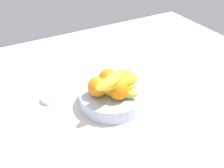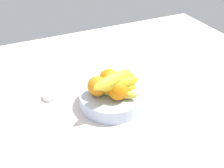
{
  "view_description": "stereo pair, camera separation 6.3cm",
  "coord_description": "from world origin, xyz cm",
  "views": [
    {
      "loc": [
        36.7,
        73.18,
        66.15
      ],
      "look_at": [
        -3.58,
        0.3,
        9.4
      ],
      "focal_mm": 44.23,
      "sensor_mm": 36.0,
      "label": 1
    },
    {
      "loc": [
        31.1,
        76.01,
        66.15
      ],
      "look_at": [
        -3.58,
        0.3,
        9.4
      ],
      "focal_mm": 44.23,
      "sensor_mm": 36.0,
      "label": 2
    }
  ],
  "objects": [
    {
      "name": "jar_lid",
      "position": [
        16.82,
        -13.5,
        0.86
      ],
      "size": [
        6.31,
        6.31,
        1.72
      ],
      "primitive_type": "cylinder",
      "color": "silver",
      "rests_on": "ground_plane"
    },
    {
      "name": "orange_back_left",
      "position": [
        -9.41,
        0.13,
        9.13
      ],
      "size": [
        7.44,
        7.44,
        7.44
      ],
      "primitive_type": "sphere",
      "color": "orange",
      "rests_on": "fruit_bowl"
    },
    {
      "name": "orange_center",
      "position": [
        -4.06,
        4.26,
        9.13
      ],
      "size": [
        7.44,
        7.44,
        7.44
      ],
      "primitive_type": "sphere",
      "color": "orange",
      "rests_on": "fruit_bowl"
    },
    {
      "name": "banana_bunch",
      "position": [
        -3.14,
        3.2,
        10.7
      ],
      "size": [
        18.99,
        14.68,
        10.6
      ],
      "color": "gold",
      "rests_on": "fruit_bowl"
    },
    {
      "name": "ground_plane",
      "position": [
        0.0,
        0.0,
        -1.5
      ],
      "size": [
        180.0,
        140.0,
        3.0
      ],
      "primitive_type": "cube",
      "color": "beige"
    },
    {
      "name": "fruit_bowl",
      "position": [
        -3.58,
        0.3,
        2.7
      ],
      "size": [
        24.48,
        24.48,
        5.4
      ],
      "primitive_type": "cylinder",
      "color": "#AFC3DE",
      "rests_on": "ground_plane"
    },
    {
      "name": "orange_front_left",
      "position": [
        -4.2,
        -3.93,
        9.13
      ],
      "size": [
        7.44,
        7.44,
        7.44
      ],
      "primitive_type": "sphere",
      "color": "orange",
      "rests_on": "fruit_bowl"
    },
    {
      "name": "orange_front_right",
      "position": [
        1.67,
        -1.02,
        9.13
      ],
      "size": [
        7.44,
        7.44,
        7.44
      ],
      "primitive_type": "sphere",
      "color": "orange",
      "rests_on": "fruit_bowl"
    }
  ]
}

